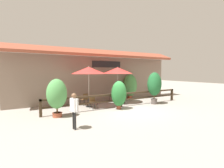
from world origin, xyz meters
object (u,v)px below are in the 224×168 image
patio_umbrella_near (89,70)px  potted_plant_tall_tropical (130,86)px  potted_plant_small_flowering (57,95)px  patio_umbrella_middle (118,70)px  potted_plant_corner_fern (154,85)px  chair_middle_wallside (113,96)px  dining_table_near (89,98)px  dining_table_middle (118,95)px  chair_middle_streetside (123,98)px  chair_near_wallside (84,99)px  pedestrian (74,106)px  chair_near_streetside (93,101)px  potted_plant_entrance_palm (119,94)px

patio_umbrella_near → potted_plant_tall_tropical: patio_umbrella_near is taller
potted_plant_small_flowering → patio_umbrella_middle: bearing=20.0°
potted_plant_corner_fern → chair_middle_wallside: bearing=129.9°
dining_table_near → potted_plant_corner_fern: 4.89m
dining_table_near → dining_table_middle: size_ratio=1.00×
potted_plant_small_flowering → potted_plant_tall_tropical: size_ratio=0.94×
dining_table_near → chair_middle_streetside: 2.57m
chair_near_wallside → patio_umbrella_middle: 3.27m
pedestrian → chair_middle_streetside: bearing=117.9°
dining_table_near → patio_umbrella_middle: bearing=5.6°
chair_near_streetside → potted_plant_entrance_palm: (1.31, -1.03, 0.51)m
patio_umbrella_near → dining_table_middle: size_ratio=3.20×
potted_plant_entrance_palm → pedestrian: (-3.74, -2.28, -0.01)m
chair_near_streetside → potted_plant_tall_tropical: (4.50, 2.01, 0.69)m
patio_umbrella_near → chair_near_streetside: patio_umbrella_near is taller
dining_table_middle → potted_plant_entrance_palm: potted_plant_entrance_palm is taller
potted_plant_corner_fern → potted_plant_tall_tropical: bearing=90.9°
chair_near_streetside → potted_plant_entrance_palm: bearing=-43.9°
chair_middle_streetside → potted_plant_entrance_palm: (-1.22, -1.29, 0.51)m
chair_middle_wallside → potted_plant_small_flowering: bearing=28.0°
potted_plant_corner_fern → patio_umbrella_middle: bearing=139.0°
potted_plant_tall_tropical → pedestrian: bearing=-142.4°
chair_middle_wallside → potted_plant_tall_tropical: (2.00, 0.46, 0.69)m
potted_plant_tall_tropical → potted_plant_corner_fern: bearing=-89.1°
chair_near_streetside → potted_plant_small_flowering: size_ratio=0.42×
potted_plant_small_flowering → chair_near_wallside: bearing=42.3°
chair_near_streetside → potted_plant_corner_fern: (4.55, -0.89, 0.95)m
potted_plant_small_flowering → potted_plant_corner_fern: potted_plant_corner_fern is taller
dining_table_near → patio_umbrella_middle: patio_umbrella_middle is taller
patio_umbrella_middle → potted_plant_corner_fern: (2.07, -1.80, -1.05)m
dining_table_near → chair_middle_wallside: chair_middle_wallside is taller
chair_near_streetside → chair_middle_streetside: same height
dining_table_middle → chair_middle_wallside: (0.02, 0.65, -0.10)m
chair_near_wallside → chair_middle_streetside: 2.81m
dining_table_middle → pedestrian: size_ratio=0.57×
potted_plant_small_flowering → potted_plant_tall_tropical: (7.03, 2.93, -0.02)m
chair_near_streetside → potted_plant_small_flowering: 2.79m
chair_near_streetside → chair_near_wallside: (-0.06, 1.33, 0.00)m
chair_near_wallside → potted_plant_small_flowering: (-2.47, -2.25, 0.72)m
potted_plant_tall_tropical → potted_plant_entrance_palm: bearing=-136.3°
dining_table_near → dining_table_middle: (2.49, 0.24, 0.00)m
patio_umbrella_middle → chair_middle_streetside: patio_umbrella_middle is taller
chair_middle_wallside → patio_umbrella_near: bearing=21.4°
patio_umbrella_near → potted_plant_tall_tropical: 4.88m
potted_plant_corner_fern → potted_plant_tall_tropical: size_ratio=1.09×
potted_plant_tall_tropical → patio_umbrella_middle: bearing=-151.3°
chair_near_streetside → chair_near_wallside: size_ratio=1.00×
chair_middle_streetside → potted_plant_small_flowering: potted_plant_small_flowering is taller
potted_plant_entrance_palm → dining_table_middle: bearing=59.0°
potted_plant_small_flowering → potted_plant_corner_fern: (7.08, 0.03, 0.24)m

